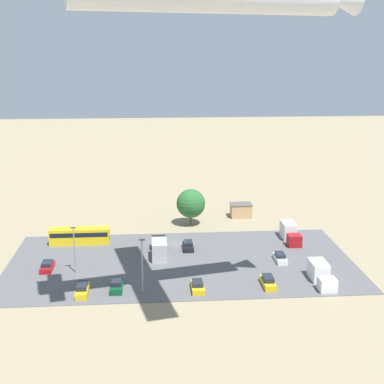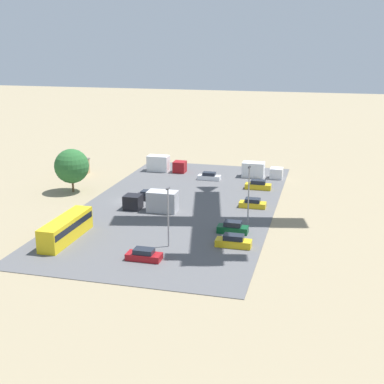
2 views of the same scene
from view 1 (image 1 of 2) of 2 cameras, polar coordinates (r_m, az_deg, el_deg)
name	(u,v)px [view 1 (image 1 of 2)]	position (r m, az deg, el deg)	size (l,w,h in m)	color
ground_plane	(178,244)	(101.13, -1.46, -5.59)	(400.00, 400.00, 0.00)	gray
parking_lot_surface	(181,262)	(92.82, -1.16, -7.47)	(59.12, 30.19, 0.08)	#565659
shed_building	(241,210)	(117.44, 5.24, -1.95)	(4.68, 3.36, 3.04)	tan
bus	(80,235)	(102.89, -11.90, -4.54)	(11.11, 2.56, 3.05)	gold
parked_car_0	(82,290)	(82.60, -11.61, -10.17)	(1.76, 4.62, 1.62)	gold
parked_car_1	(188,246)	(98.18, -0.43, -5.77)	(1.87, 4.09, 1.57)	black
parked_car_2	(268,282)	(84.30, 8.11, -9.47)	(1.74, 4.59, 1.64)	gold
parked_car_3	(198,286)	(82.21, 0.60, -10.02)	(1.87, 4.21, 1.46)	gold
parked_car_4	(47,266)	(92.57, -15.19, -7.66)	(1.88, 4.28, 1.42)	maroon
parked_car_5	(117,286)	(83.01, -8.04, -9.86)	(1.80, 4.22, 1.65)	#0C4723
parked_car_6	(280,258)	(94.13, 9.37, -6.93)	(1.73, 4.28, 1.46)	silver
parked_truck_0	(159,248)	(95.10, -3.52, -5.96)	(2.57, 8.45, 3.22)	black
parked_truck_1	(290,233)	(104.22, 10.40, -4.32)	(2.45, 7.82, 3.16)	maroon
parked_truck_2	(321,274)	(86.97, 13.57, -8.51)	(2.56, 7.74, 2.88)	silver
tree_near_shed	(191,204)	(110.81, -0.12, -1.24)	(5.99, 5.99, 7.63)	brown
light_pole_lot_centre	(142,264)	(79.87, -5.33, -7.64)	(0.90, 0.28, 8.58)	gray
light_pole_lot_edge	(74,248)	(88.90, -12.44, -5.81)	(0.90, 0.28, 7.88)	gray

